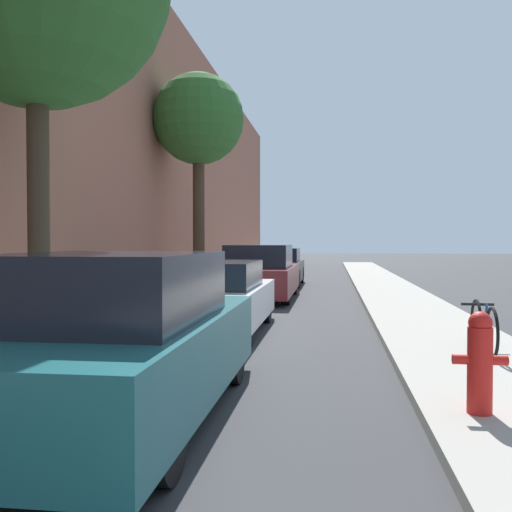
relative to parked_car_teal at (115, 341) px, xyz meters
name	(u,v)px	position (x,y,z in m)	size (l,w,h in m)	color
ground_plane	(287,304)	(0.82, 9.49, -0.71)	(120.00, 120.00, 0.00)	#333335
sidewalk_left	(175,300)	(-2.08, 9.49, -0.65)	(2.00, 52.00, 0.12)	#9E998E
sidewalk_right	(404,304)	(3.72, 9.49, -0.65)	(2.00, 52.00, 0.12)	#9E998E
building_facade_left	(124,130)	(-3.43, 9.49, 3.77)	(0.70, 52.00, 8.96)	#9E604C
parked_car_teal	(115,341)	(0.00, 0.00, 0.00)	(1.87, 4.33, 1.50)	black
parked_car_white	(210,297)	(-0.19, 4.94, -0.10)	(1.88, 4.03, 1.25)	black
parked_car_maroon	(260,274)	(-0.01, 10.74, 0.00)	(1.85, 4.58, 1.49)	black
parked_car_black	(277,267)	(0.00, 15.69, -0.06)	(1.75, 4.00, 1.34)	black
street_tree_far	(198,121)	(-1.90, 11.44, 4.36)	(2.64, 2.64, 6.34)	#423323
fire_hydrant	(480,361)	(3.20, 0.17, -0.13)	(0.46, 0.21, 0.88)	red
bicycle	(483,327)	(3.95, 3.03, -0.24)	(0.44, 1.62, 0.66)	black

